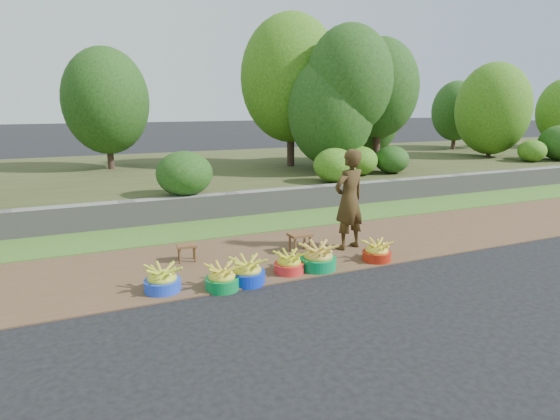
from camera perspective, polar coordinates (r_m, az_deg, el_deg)
name	(u,v)px	position (r m, az deg, el deg)	size (l,w,h in m)	color
ground_plane	(317,277)	(6.99, 4.58, -8.18)	(120.00, 120.00, 0.00)	black
dirt_shoulder	(283,252)	(8.04, 0.32, -5.20)	(80.00, 2.50, 0.02)	brown
grass_verge	(243,225)	(9.82, -4.49, -1.81)	(80.00, 1.50, 0.04)	#467427
retaining_wall	(230,205)	(10.55, -6.06, 0.61)	(80.00, 0.35, 0.55)	gray
earth_bank	(182,176)	(15.22, -11.80, 4.10)	(80.00, 10.00, 0.50)	#404521
vegetation	(195,97)	(13.82, -10.37, 13.41)	(36.15, 7.86, 4.76)	#3A261F
basin_a	(162,280)	(6.60, -14.15, -8.32)	(0.50, 0.50, 0.37)	blue
basin_b	(222,278)	(6.54, -7.08, -8.28)	(0.47, 0.47, 0.35)	#0A7B35
basin_c	(247,272)	(6.71, -4.00, -7.55)	(0.51, 0.51, 0.38)	#0D2ECA
basin_d	(289,264)	(7.07, 1.11, -6.58)	(0.45, 0.45, 0.34)	red
basin_e	(318,258)	(7.23, 4.67, -5.88)	(0.56, 0.56, 0.42)	#068344
basin_f	(377,252)	(7.75, 11.72, -5.06)	(0.46, 0.46, 0.35)	#AB1F0E
stool_left	(187,248)	(7.67, -11.31, -4.54)	(0.34, 0.28, 0.28)	brown
stool_right	(300,237)	(7.97, 2.44, -3.34)	(0.38, 0.29, 0.33)	brown
vendor_woman	(349,200)	(8.12, 8.43, 1.26)	(0.63, 0.42, 1.74)	black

